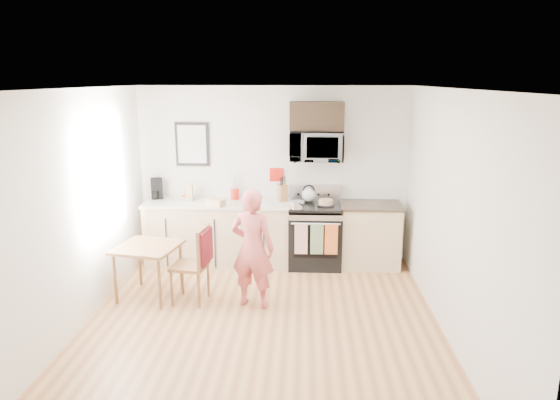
{
  "coord_description": "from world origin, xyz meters",
  "views": [
    {
      "loc": [
        0.45,
        -5.02,
        2.7
      ],
      "look_at": [
        0.16,
        1.0,
        1.23
      ],
      "focal_mm": 32.0,
      "sensor_mm": 36.0,
      "label": 1
    }
  ],
  "objects_px": {
    "person": "(252,248)",
    "range": "(315,237)",
    "microwave": "(316,146)",
    "dining_table": "(148,252)",
    "cake": "(326,202)",
    "chair": "(200,255)"
  },
  "relations": [
    {
      "from": "person",
      "to": "chair",
      "type": "relative_size",
      "value": 1.52
    },
    {
      "from": "range",
      "to": "microwave",
      "type": "bearing_deg",
      "value": 90.06
    },
    {
      "from": "range",
      "to": "person",
      "type": "xyz_separation_m",
      "value": [
        -0.77,
        -1.4,
        0.29
      ]
    },
    {
      "from": "person",
      "to": "microwave",
      "type": "bearing_deg",
      "value": -103.54
    },
    {
      "from": "range",
      "to": "dining_table",
      "type": "height_order",
      "value": "range"
    },
    {
      "from": "person",
      "to": "cake",
      "type": "distance_m",
      "value": 1.67
    },
    {
      "from": "dining_table",
      "to": "microwave",
      "type": "bearing_deg",
      "value": 31.74
    },
    {
      "from": "microwave",
      "to": "person",
      "type": "relative_size",
      "value": 0.52
    },
    {
      "from": "dining_table",
      "to": "chair",
      "type": "height_order",
      "value": "chair"
    },
    {
      "from": "range",
      "to": "chair",
      "type": "height_order",
      "value": "range"
    },
    {
      "from": "person",
      "to": "range",
      "type": "bearing_deg",
      "value": -105.25
    },
    {
      "from": "microwave",
      "to": "chair",
      "type": "bearing_deg",
      "value": -134.53
    },
    {
      "from": "range",
      "to": "person",
      "type": "distance_m",
      "value": 1.62
    },
    {
      "from": "range",
      "to": "dining_table",
      "type": "bearing_deg",
      "value": -150.36
    },
    {
      "from": "person",
      "to": "dining_table",
      "type": "relative_size",
      "value": 1.99
    },
    {
      "from": "chair",
      "to": "cake",
      "type": "distance_m",
      "value": 2.08
    },
    {
      "from": "dining_table",
      "to": "cake",
      "type": "bearing_deg",
      "value": 27.46
    },
    {
      "from": "microwave",
      "to": "cake",
      "type": "height_order",
      "value": "microwave"
    },
    {
      "from": "microwave",
      "to": "cake",
      "type": "bearing_deg",
      "value": -41.91
    },
    {
      "from": "chair",
      "to": "person",
      "type": "bearing_deg",
      "value": 3.17
    },
    {
      "from": "person",
      "to": "dining_table",
      "type": "xyz_separation_m",
      "value": [
        -1.33,
        0.2,
        -0.13
      ]
    },
    {
      "from": "microwave",
      "to": "dining_table",
      "type": "height_order",
      "value": "microwave"
    }
  ]
}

